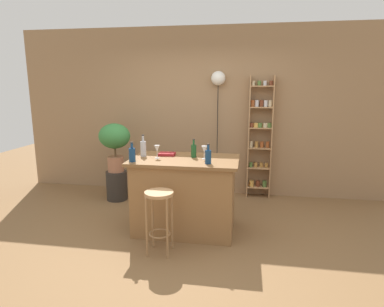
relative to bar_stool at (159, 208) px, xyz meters
name	(u,v)px	position (x,y,z in m)	size (l,w,h in m)	color
ground	(180,240)	(0.16, 0.34, -0.53)	(12.00, 12.00, 0.00)	brown
back_wall	(203,112)	(0.16, 2.29, 0.87)	(6.40, 0.10, 2.80)	#997551
kitchen_counter	(185,195)	(0.16, 0.64, -0.05)	(1.34, 0.81, 0.95)	olive
bar_stool	(159,208)	(0.00, 0.00, 0.00)	(0.32, 0.32, 0.72)	#997047
spice_shelf	(260,137)	(1.13, 2.14, 0.50)	(0.39, 0.16, 2.00)	tan
plant_stool	(117,185)	(-1.16, 1.60, -0.29)	(0.34, 0.34, 0.47)	#2D2823
potted_plant	(115,140)	(-1.16, 1.60, 0.46)	(0.50, 0.45, 0.78)	#A86B4C
bottle_soda_blue	(132,154)	(-0.43, 0.37, 0.52)	(0.08, 0.08, 0.24)	navy
bottle_wine_red	(194,150)	(0.26, 0.73, 0.51)	(0.07, 0.07, 0.24)	#194C23
bottle_sauce_amber	(143,148)	(-0.39, 0.69, 0.53)	(0.07, 0.07, 0.28)	#B2B2B7
bottle_spirits_clear	(208,156)	(0.49, 0.42, 0.51)	(0.07, 0.07, 0.24)	navy
wine_glass_left	(204,150)	(0.41, 0.66, 0.54)	(0.07, 0.07, 0.16)	silver
wine_glass_center	(157,149)	(-0.18, 0.61, 0.54)	(0.07, 0.07, 0.16)	silver
cookbook	(167,154)	(-0.10, 0.79, 0.44)	(0.21, 0.15, 0.04)	maroon
pendant_globe_light	(218,80)	(0.43, 2.18, 1.41)	(0.24, 0.24, 2.08)	black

